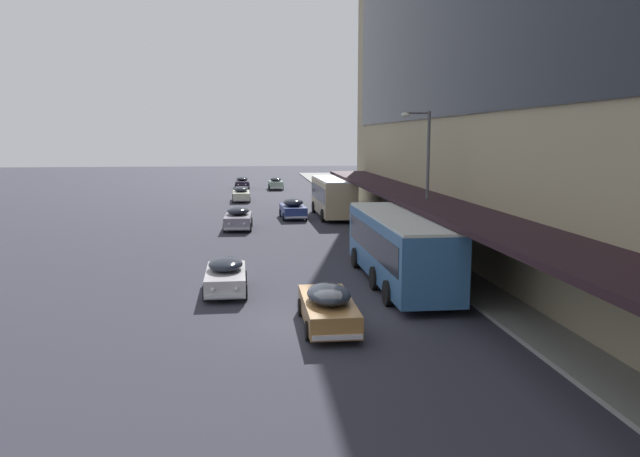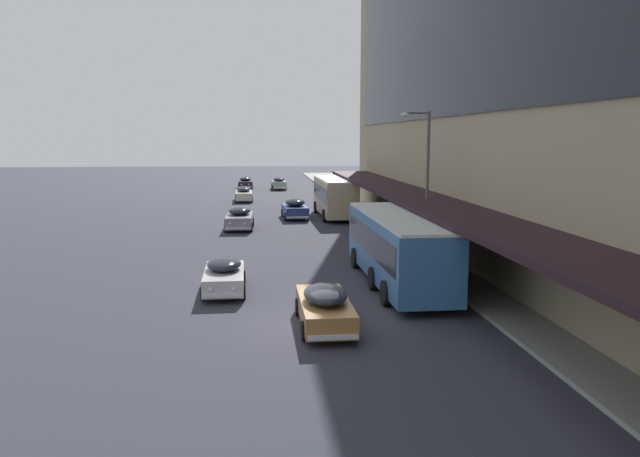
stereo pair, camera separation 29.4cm
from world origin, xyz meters
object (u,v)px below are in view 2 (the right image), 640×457
transit_bus_kerbside_rear (397,245)px  sedan_oncoming_front (245,183)px  sedan_oncoming_rear (244,194)px  street_lamp (424,176)px  sedan_trailing_near (240,218)px  sedan_trailing_mid (295,209)px  fire_hydrant (420,252)px  sedan_far_back (279,183)px  sedan_lead_near (224,275)px  pedestrian_at_kerb (454,253)px  sedan_lead_mid (325,306)px  transit_bus_kerbside_front (335,195)px

transit_bus_kerbside_rear → sedan_oncoming_front: bearing=98.1°
sedan_oncoming_rear → street_lamp: 34.77m
sedan_trailing_near → street_lamp: size_ratio=0.60×
transit_bus_kerbside_rear → sedan_trailing_mid: size_ratio=2.44×
sedan_oncoming_front → fire_hydrant: size_ratio=6.98×
sedan_oncoming_front → fire_hydrant: (9.92, -48.62, -0.24)m
transit_bus_kerbside_rear → sedan_far_back: 51.40m
sedan_oncoming_rear → sedan_lead_near: sedan_oncoming_rear is taller
street_lamp → fire_hydrant: bearing=85.7°
pedestrian_at_kerb → fire_hydrant: (-0.62, 3.78, -0.69)m
sedan_oncoming_rear → sedan_trailing_near: size_ratio=1.07×
sedan_lead_mid → pedestrian_at_kerb: (6.80, 7.01, 0.44)m
pedestrian_at_kerb → street_lamp: street_lamp is taller
sedan_oncoming_front → sedan_lead_near: bearing=-89.9°
sedan_far_back → fire_hydrant: 46.72m
sedan_trailing_mid → fire_hydrant: size_ratio=6.51×
sedan_oncoming_front → pedestrian_at_kerb: (10.54, -52.40, 0.45)m
transit_bus_kerbside_front → sedan_lead_mid: 29.72m
transit_bus_kerbside_front → transit_bus_kerbside_rear: 23.54m
sedan_lead_near → pedestrian_at_kerb: bearing=9.1°
transit_bus_kerbside_front → sedan_oncoming_front: size_ratio=1.88×
street_lamp → sedan_far_back: bearing=96.9°
sedan_far_back → sedan_oncoming_front: bearing=151.7°
sedan_lead_mid → sedan_trailing_mid: (0.72, 28.93, 0.06)m
sedan_oncoming_rear → sedan_oncoming_front: bearing=90.4°
sedan_trailing_near → pedestrian_at_kerb: 19.55m
sedan_oncoming_front → sedan_far_back: size_ratio=1.11×
sedan_far_back → pedestrian_at_kerb: pedestrian_at_kerb is taller
sedan_trailing_near → sedan_lead_near: bearing=-90.5°
sedan_trailing_mid → fire_hydrant: 18.94m
sedan_trailing_mid → pedestrian_at_kerb: bearing=-74.5°
transit_bus_kerbside_rear → sedan_trailing_mid: transit_bus_kerbside_rear is taller
sedan_trailing_near → sedan_trailing_mid: (4.26, 5.33, 0.02)m
sedan_oncoming_front → pedestrian_at_kerb: pedestrian_at_kerb is taller
fire_hydrant → sedan_trailing_near: bearing=127.2°
transit_bus_kerbside_front → street_lamp: 19.72m
sedan_lead_mid → sedan_trailing_near: bearing=98.5°
pedestrian_at_kerb → street_lamp: 4.55m
sedan_oncoming_rear → sedan_trailing_mid: bearing=-73.0°
transit_bus_kerbside_front → sedan_lead_mid: (-4.03, -29.43, -1.08)m
sedan_trailing_near → street_lamp: street_lamp is taller
sedan_oncoming_front → sedan_far_back: bearing=-28.3°
sedan_lead_mid → fire_hydrant: sedan_lead_mid is taller
sedan_lead_mid → sedan_far_back: sedan_far_back is taller
sedan_oncoming_front → sedan_far_back: 4.75m
transit_bus_kerbside_rear → fire_hydrant: transit_bus_kerbside_rear is taller
transit_bus_kerbside_front → pedestrian_at_kerb: size_ratio=4.94×
transit_bus_kerbside_rear → sedan_far_back: size_ratio=2.52×
transit_bus_kerbside_rear → sedan_far_back: transit_bus_kerbside_rear is taller
sedan_trailing_near → sedan_lead_near: 18.26m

